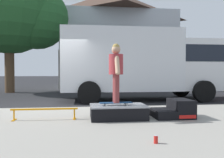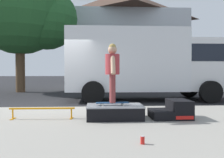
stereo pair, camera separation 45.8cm
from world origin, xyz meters
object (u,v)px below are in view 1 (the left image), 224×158
at_px(kicker_ramp, 175,110).
at_px(grind_rail, 45,111).
at_px(street_tree_main, 15,8).
at_px(box_truck, 142,62).
at_px(skate_box, 118,111).
at_px(skateboard, 116,103).
at_px(soda_can, 156,139).
at_px(skater_kid, 116,68).

xyz_separation_m(kicker_ramp, grind_rail, (-3.17, 0.10, 0.02)).
bearing_deg(kicker_ramp, street_tree_main, 123.29).
distance_m(kicker_ramp, box_truck, 5.01).
bearing_deg(skate_box, skateboard, -148.93).
xyz_separation_m(soda_can, street_tree_main, (-5.17, 11.70, 4.96)).
bearing_deg(box_truck, skate_box, -110.34).
relative_size(skate_box, kicker_ramp, 1.43).
relative_size(skater_kid, soda_can, 11.12).
bearing_deg(soda_can, street_tree_main, 113.85).
distance_m(skate_box, kicker_ramp, 1.43).
xyz_separation_m(box_truck, street_tree_main, (-6.67, 4.82, 3.44)).
height_order(box_truck, street_tree_main, street_tree_main).
xyz_separation_m(skateboard, skater_kid, (0.00, 0.00, 0.84)).
relative_size(skateboard, soda_can, 6.28).
relative_size(skater_kid, street_tree_main, 0.17).
bearing_deg(kicker_ramp, skater_kid, -178.69).
height_order(skater_kid, soda_can, skater_kid).
distance_m(skateboard, street_tree_main, 11.75).
xyz_separation_m(skate_box, soda_can, (0.29, -2.08, -0.12)).
bearing_deg(box_truck, skater_kid, -110.80).
bearing_deg(skater_kid, street_tree_main, 116.56).
relative_size(grind_rail, skateboard, 1.96).
bearing_deg(skate_box, street_tree_main, 116.92).
xyz_separation_m(skate_box, box_truck, (1.78, 4.80, 1.40)).
height_order(kicker_ramp, skateboard, kicker_ramp).
distance_m(skate_box, skateboard, 0.22).
bearing_deg(kicker_ramp, grind_rail, 178.21).
xyz_separation_m(skate_box, kicker_ramp, (1.43, -0.00, 0.01)).
bearing_deg(skateboard, skate_box, 31.07).
bearing_deg(street_tree_main, skate_box, -63.08).
bearing_deg(skateboard, box_truck, 69.20).
bearing_deg(skater_kid, kicker_ramp, 1.31).
distance_m(soda_can, box_truck, 7.21).
bearing_deg(skater_kid, box_truck, 69.20).
bearing_deg(skate_box, grind_rail, 176.75).
bearing_deg(soda_can, grind_rail, 132.96).
relative_size(skate_box, street_tree_main, 0.16).
xyz_separation_m(skater_kid, box_truck, (1.84, 4.84, 0.36)).
bearing_deg(grind_rail, skateboard, -4.53).
bearing_deg(grind_rail, skate_box, -3.25).
distance_m(skate_box, box_truck, 5.31).
bearing_deg(kicker_ramp, box_truck, 85.86).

